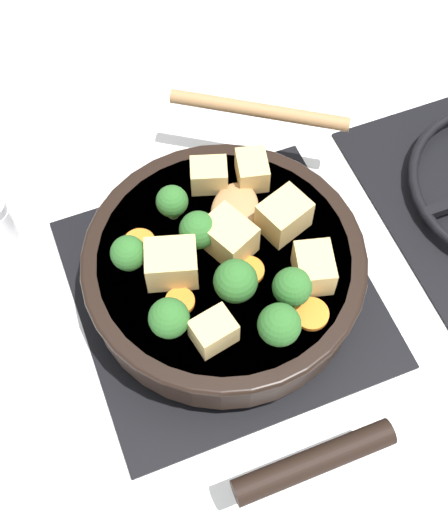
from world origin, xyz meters
name	(u,v)px	position (x,y,z in m)	size (l,w,h in m)	color
ground_plane	(224,293)	(0.00, 0.00, 0.00)	(2.40, 2.40, 0.00)	white
front_burner_grate	(224,287)	(0.00, 0.00, 0.01)	(0.31, 0.31, 0.03)	black
skillet_pan	(225,269)	(0.00, 0.00, 0.06)	(0.37, 0.29, 0.05)	black
wooden_spoon	(248,155)	(-0.10, 0.07, 0.09)	(0.22, 0.20, 0.02)	#A87A4C
tofu_cube_center_large	(314,268)	(0.05, 0.07, 0.10)	(0.04, 0.04, 0.04)	#DBB770
tofu_cube_near_handle	(284,216)	(-0.01, 0.07, 0.10)	(0.05, 0.04, 0.04)	#DBB770
tofu_cube_east_chunk	(252,170)	(-0.08, 0.06, 0.10)	(0.04, 0.03, 0.03)	#DBB770
tofu_cube_west_chunk	(173,267)	(0.00, -0.05, 0.10)	(0.05, 0.04, 0.04)	#DBB770
tofu_cube_back_piece	(229,237)	(-0.01, 0.01, 0.10)	(0.05, 0.04, 0.04)	#DBB770
tofu_cube_front_piece	(214,331)	(0.08, -0.04, 0.10)	(0.04, 0.03, 0.03)	#DBB770
tofu_cube_mid_small	(209,175)	(-0.09, 0.02, 0.10)	(0.04, 0.03, 0.03)	#DBB770
broccoli_floret_near_spoon	(198,230)	(-0.02, -0.02, 0.11)	(0.04, 0.04, 0.05)	#709956
broccoli_floret_center_top	(172,202)	(-0.06, -0.03, 0.10)	(0.03, 0.03, 0.04)	#709956
broccoli_floret_east_rim	(169,318)	(0.06, -0.08, 0.11)	(0.04, 0.04, 0.05)	#709956
broccoli_floret_west_rim	(236,281)	(0.04, -0.01, 0.11)	(0.04, 0.04, 0.05)	#709956
broccoli_floret_north_edge	(292,287)	(0.07, 0.04, 0.11)	(0.04, 0.04, 0.04)	#709956
broccoli_floret_south_cluster	(279,325)	(0.10, 0.01, 0.11)	(0.04, 0.04, 0.05)	#709956
broccoli_floret_mid_floret	(128,253)	(-0.02, -0.09, 0.10)	(0.03, 0.03, 0.04)	#709956
carrot_slice_orange_thin	(311,314)	(0.09, 0.05, 0.08)	(0.03, 0.03, 0.01)	orange
carrot_slice_near_center	(248,271)	(0.03, 0.02, 0.08)	(0.03, 0.03, 0.01)	orange
carrot_slice_edge_slice	(139,243)	(-0.04, -0.07, 0.08)	(0.03, 0.03, 0.01)	orange
carrot_slice_under_broccoli	(180,301)	(0.03, -0.06, 0.08)	(0.03, 0.03, 0.01)	orange
salt_shaker	(0,227)	(-0.14, -0.20, 0.04)	(0.04, 0.04, 0.09)	white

